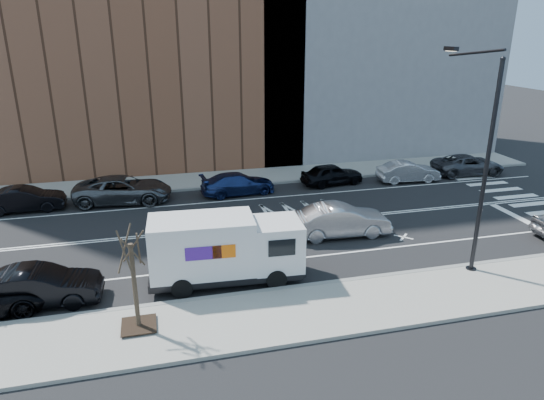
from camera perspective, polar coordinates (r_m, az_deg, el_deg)
name	(u,v)px	position (r m, az deg, el deg)	size (l,w,h in m)	color
ground	(274,224)	(26.34, 0.19, -2.86)	(120.00, 120.00, 0.00)	black
sidewalk_near	(331,309)	(18.82, 6.95, -12.56)	(44.00, 3.60, 0.15)	gray
sidewalk_far	(243,177)	(34.42, -3.42, 2.68)	(44.00, 3.60, 0.15)	gray
curb_near	(315,285)	(20.26, 5.13, -9.95)	(44.00, 0.25, 0.17)	gray
curb_far	(248,185)	(32.73, -2.83, 1.81)	(44.00, 0.25, 0.17)	gray
crosswalk	(524,200)	(33.79, 27.51, -0.02)	(3.00, 14.00, 0.01)	white
road_markings	(274,224)	(26.34, 0.19, -2.85)	(40.00, 8.60, 0.01)	white
bldg_brick	(114,14)	(39.27, -18.10, 20.04)	(26.00, 10.00, 22.00)	brown
streetlight	(480,156)	(21.73, 23.27, 4.76)	(0.44, 4.02, 9.34)	black
street_tree	(136,294)	(17.48, -15.76, -10.65)	(1.20, 1.20, 3.75)	black
fedex_van	(225,248)	(20.07, -5.58, -5.66)	(6.43, 2.54, 2.89)	black
far_parked_b	(25,199)	(31.44, -27.05, 0.08)	(1.51, 4.33, 1.43)	black
far_parked_c	(123,189)	(30.80, -17.11, 1.20)	(2.66, 5.76, 1.60)	#4B4E53
far_parked_d	(238,184)	(31.02, -4.03, 1.95)	(1.92, 4.74, 1.37)	navy
far_parked_e	(332,174)	(33.10, 7.07, 3.04)	(1.70, 4.23, 1.44)	black
far_parked_f	(408,172)	(34.81, 15.73, 3.23)	(1.48, 4.25, 1.40)	#BCBCC1
far_parked_g	(468,165)	(38.00, 22.05, 3.88)	(2.36, 5.12, 1.42)	#424349
driving_sedan	(341,220)	(24.89, 8.10, -2.39)	(1.74, 4.98, 1.64)	#A4A5A9
near_parked_rear_a	(38,287)	(20.71, -25.78, -9.18)	(1.60, 4.59, 1.51)	black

